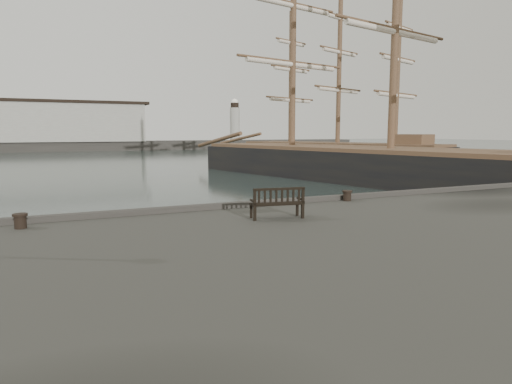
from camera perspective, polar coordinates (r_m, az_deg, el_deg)
ground at (r=15.83m, az=-4.49°, el=-7.56°), size 400.00×400.00×0.00m
breakwater at (r=106.35m, az=-24.58°, el=6.97°), size 140.00×9.50×12.20m
bench at (r=13.56m, az=2.64°, el=-2.10°), size 1.65×0.80×0.91m
bollard_left at (r=13.69m, az=-27.38°, el=-3.24°), size 0.41×0.41×0.40m
bollard_right at (r=17.33m, az=11.32°, el=-0.45°), size 0.48×0.48×0.39m
tall_ship_main at (r=38.45m, az=16.37°, el=2.28°), size 17.63×42.77×31.47m
tall_ship_far at (r=59.63m, az=10.11°, el=4.25°), size 15.58×28.73×24.33m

